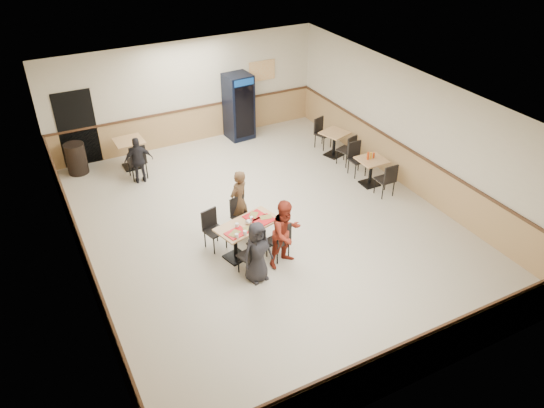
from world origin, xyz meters
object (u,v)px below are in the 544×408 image
diner_man_opposite (239,200)px  pepsi_cooler (239,107)px  lone_diner (139,160)px  side_table_far (334,140)px  side_table_near (371,168)px  main_table (248,233)px  diner_woman_right (286,233)px  back_table (130,149)px  diner_woman_left (257,252)px  trash_bin (76,159)px

diner_man_opposite → pepsi_cooler: (2.01, 4.39, 0.25)m
lone_diner → side_table_far: (5.25, -1.06, -0.15)m
diner_man_opposite → side_table_near: bearing=156.3°
diner_man_opposite → main_table: bearing=49.4°
diner_woman_right → lone_diner: 4.98m
diner_man_opposite → side_table_near: (3.79, 0.23, -0.24)m
pepsi_cooler → lone_diner: bearing=-163.0°
side_table_far → diner_man_opposite: bearing=-152.2°
main_table → side_table_near: side_table_near is taller
diner_man_opposite → pepsi_cooler: bearing=-141.8°
lone_diner → back_table: size_ratio=1.56×
side_table_far → back_table: size_ratio=1.05×
pepsi_cooler → side_table_far: bearing=-55.8°
side_table_near → side_table_far: size_ratio=0.86×
main_table → side_table_far: (4.07, 2.92, 0.00)m
main_table → side_table_near: (4.00, 1.12, 0.01)m
diner_woman_left → diner_man_opposite: (0.42, 1.78, 0.07)m
side_table_far → pepsi_cooler: (-1.85, 2.36, 0.50)m
trash_bin → main_table: bearing=-64.1°
main_table → diner_woman_right: diner_woman_right is taller
side_table_near → pepsi_cooler: 4.55m
side_table_near → diner_woman_left: bearing=-154.5°
main_table → trash_bin: bearing=101.4°
diner_man_opposite → trash_bin: (-2.76, 4.35, -0.31)m
diner_woman_left → side_table_far: 5.73m
diner_woman_left → pepsi_cooler: 6.63m
side_table_near → back_table: 6.41m
side_table_near → trash_bin: size_ratio=0.86×
diner_woman_right → lone_diner: bearing=97.8°
diner_man_opposite → side_table_far: size_ratio=1.73×
main_table → diner_woman_right: size_ratio=0.98×
diner_woman_right → lone_diner: size_ratio=1.19×
lone_diner → trash_bin: lone_diner is taller
back_table → pepsi_cooler: 3.46m
side_table_near → pepsi_cooler: size_ratio=0.37×
side_table_near → main_table: bearing=-164.4°
diner_man_opposite → side_table_near: 3.80m
main_table → side_table_near: size_ratio=2.01×
diner_man_opposite → side_table_far: bearing=-179.5°
diner_man_opposite → lone_diner: (-1.40, 3.09, -0.10)m
diner_woman_left → trash_bin: bearing=102.8°
side_table_far → back_table: 5.61m
diner_woman_left → trash_bin: 6.56m
side_table_near → trash_bin: bearing=147.8°
main_table → diner_woman_right: (0.52, -0.70, 0.27)m
main_table → pepsi_cooler: pepsi_cooler is taller
diner_woman_left → trash_bin: diner_woman_left is taller
lone_diner → back_table: lone_diner is taller
diner_woman_right → side_table_near: bearing=15.3°
diner_woman_left → back_table: size_ratio=1.64×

